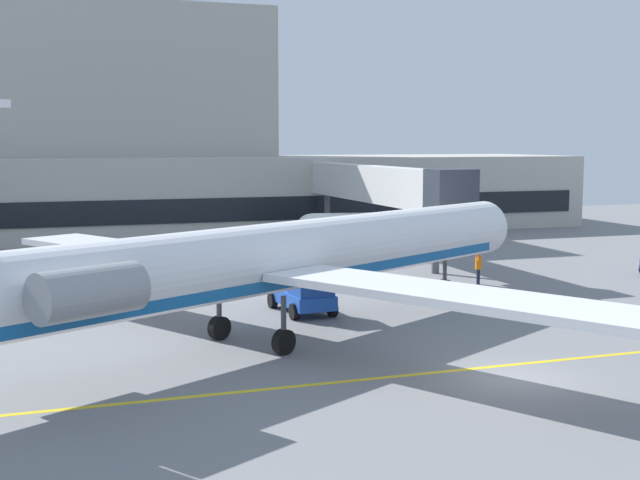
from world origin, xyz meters
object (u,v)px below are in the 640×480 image
marshaller (478,267)px  pushback_tractor (305,292)px  regional_jet (269,260)px  fuel_tank (355,229)px

marshaller → pushback_tractor: bearing=-159.1°
regional_jet → marshaller: 16.44m
marshaller → fuel_tank: bearing=93.0°
regional_jet → fuel_tank: bearing=61.8°
fuel_tank → marshaller: bearing=-87.0°
fuel_tank → regional_jet: bearing=-118.2°
pushback_tractor → fuel_tank: size_ratio=0.50×
fuel_tank → pushback_tractor: bearing=-117.1°
regional_jet → fuel_tank: size_ratio=3.89×
regional_jet → pushback_tractor: 5.73m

